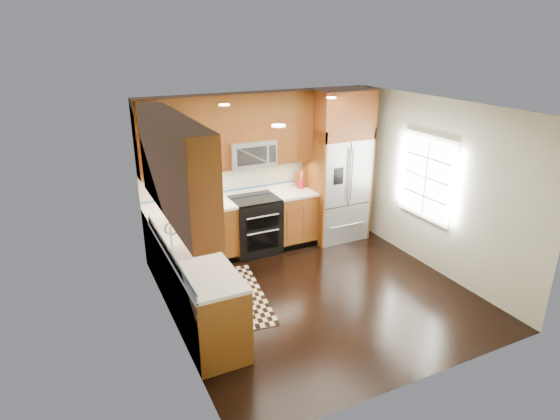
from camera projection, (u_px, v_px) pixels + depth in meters
name	position (u px, v px, depth m)	size (l,w,h in m)	color
ground	(318.00, 293.00, 6.61)	(4.00, 4.00, 0.00)	black
wall_back	(260.00, 170.00, 7.83)	(4.00, 0.02, 2.60)	beige
wall_left	(169.00, 234.00, 5.34)	(0.02, 4.00, 2.60)	beige
wall_right	(437.00, 187.00, 6.97)	(0.02, 4.00, 2.60)	beige
window	(427.00, 177.00, 7.09)	(0.04, 1.10, 1.30)	white
base_cabinets	(213.00, 256.00, 6.71)	(2.85, 3.00, 0.90)	brown
countertop	(218.00, 222.00, 6.70)	(2.86, 3.01, 0.04)	white
upper_cabinets	(208.00, 145.00, 6.34)	(2.85, 3.00, 1.15)	brown
range	(255.00, 225.00, 7.75)	(0.76, 0.67, 0.95)	black
microwave	(250.00, 153.00, 7.44)	(0.76, 0.40, 0.42)	#B2B2B7
refrigerator	(338.00, 166.00, 8.05)	(0.98, 0.75, 2.60)	#B2B2B7
sink_faucet	(189.00, 246.00, 5.74)	(0.54, 0.44, 0.37)	#B2B2B7
rug	(227.00, 297.00, 6.49)	(1.02, 1.70, 0.01)	black
knife_block	(204.00, 199.00, 7.26)	(0.12, 0.14, 0.24)	tan
utensil_crock	(301.00, 183.00, 8.04)	(0.13, 0.13, 0.30)	#AA1426
cutting_board	(303.00, 186.00, 8.14)	(0.33, 0.33, 0.02)	brown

